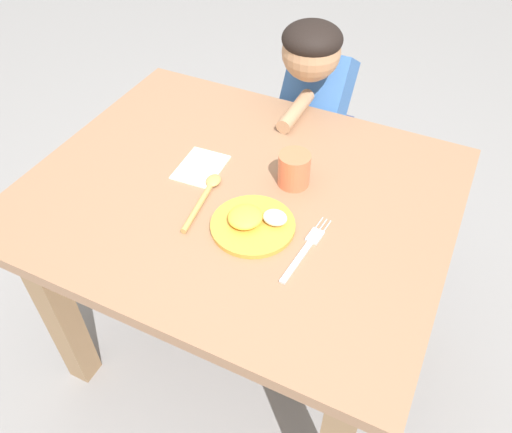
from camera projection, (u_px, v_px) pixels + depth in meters
name	position (u px, v px, depth m)	size (l,w,h in m)	color
ground_plane	(243.00, 340.00, 1.81)	(8.00, 8.00, 0.00)	gray
dining_table	(239.00, 225.00, 1.40)	(1.08, 0.89, 0.72)	#9B7051
plate	(253.00, 222.00, 1.20)	(0.20, 0.20, 0.04)	gold
fork	(306.00, 249.00, 1.16)	(0.04, 0.23, 0.01)	silver
spoon	(205.00, 195.00, 1.28)	(0.06, 0.22, 0.02)	tan
drinking_cup	(294.00, 169.00, 1.30)	(0.08, 0.08, 0.09)	#F17049
person	(314.00, 134.00, 1.80)	(0.20, 0.43, 0.97)	#424A72
napkin	(201.00, 167.00, 1.37)	(0.11, 0.15, 0.00)	white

